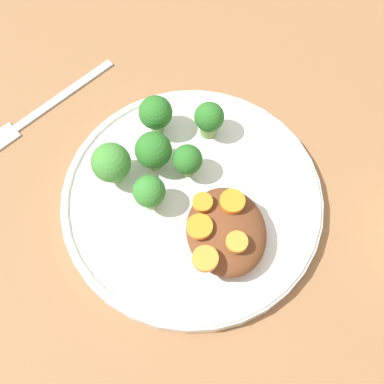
% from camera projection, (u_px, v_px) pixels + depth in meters
% --- Properties ---
extents(ground_plane, '(4.00, 4.00, 0.00)m').
position_uv_depth(ground_plane, '(192.00, 204.00, 0.59)').
color(ground_plane, '#8C603D').
extents(plate, '(0.28, 0.28, 0.02)m').
position_uv_depth(plate, '(192.00, 200.00, 0.58)').
color(plate, silver).
rests_on(plate, ground_plane).
extents(stew_mound, '(0.10, 0.08, 0.04)m').
position_uv_depth(stew_mound, '(226.00, 231.00, 0.54)').
color(stew_mound, brown).
rests_on(stew_mound, plate).
extents(broccoli_floret_0, '(0.04, 0.04, 0.05)m').
position_uv_depth(broccoli_floret_0, '(153.00, 151.00, 0.56)').
color(broccoli_floret_0, '#7FA85B').
rests_on(broccoli_floret_0, plate).
extents(broccoli_floret_1, '(0.04, 0.04, 0.05)m').
position_uv_depth(broccoli_floret_1, '(111.00, 163.00, 0.56)').
color(broccoli_floret_1, '#7FA85B').
rests_on(broccoli_floret_1, plate).
extents(broccoli_floret_2, '(0.03, 0.03, 0.05)m').
position_uv_depth(broccoli_floret_2, '(209.00, 119.00, 0.58)').
color(broccoli_floret_2, '#759E51').
rests_on(broccoli_floret_2, plate).
extents(broccoli_floret_3, '(0.03, 0.03, 0.05)m').
position_uv_depth(broccoli_floret_3, '(149.00, 189.00, 0.55)').
color(broccoli_floret_3, '#7FA85B').
rests_on(broccoli_floret_3, plate).
extents(broccoli_floret_4, '(0.03, 0.03, 0.05)m').
position_uv_depth(broccoli_floret_4, '(190.00, 160.00, 0.56)').
color(broccoli_floret_4, '#759E51').
rests_on(broccoli_floret_4, plate).
extents(broccoli_floret_5, '(0.04, 0.04, 0.05)m').
position_uv_depth(broccoli_floret_5, '(156.00, 114.00, 0.58)').
color(broccoli_floret_5, '#759E51').
rests_on(broccoli_floret_5, plate).
extents(carrot_slice_0, '(0.03, 0.03, 0.01)m').
position_uv_depth(carrot_slice_0, '(232.00, 201.00, 0.53)').
color(carrot_slice_0, orange).
rests_on(carrot_slice_0, stew_mound).
extents(carrot_slice_1, '(0.03, 0.03, 0.01)m').
position_uv_depth(carrot_slice_1, '(209.00, 258.00, 0.51)').
color(carrot_slice_1, orange).
rests_on(carrot_slice_1, stew_mound).
extents(carrot_slice_2, '(0.03, 0.03, 0.01)m').
position_uv_depth(carrot_slice_2, '(201.00, 226.00, 0.52)').
color(carrot_slice_2, orange).
rests_on(carrot_slice_2, stew_mound).
extents(carrot_slice_3, '(0.02, 0.02, 0.01)m').
position_uv_depth(carrot_slice_3, '(237.00, 242.00, 0.51)').
color(carrot_slice_3, orange).
rests_on(carrot_slice_3, stew_mound).
extents(carrot_slice_4, '(0.02, 0.02, 0.01)m').
position_uv_depth(carrot_slice_4, '(203.00, 202.00, 0.53)').
color(carrot_slice_4, orange).
rests_on(carrot_slice_4, stew_mound).
extents(fork, '(0.13, 0.18, 0.01)m').
position_uv_depth(fork, '(29.00, 119.00, 0.63)').
color(fork, '#B2B2B2').
rests_on(fork, ground_plane).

